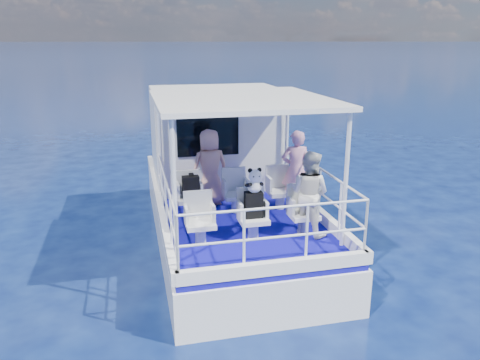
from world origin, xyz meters
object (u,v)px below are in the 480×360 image
Objects in this scene: passenger_port_fwd at (210,168)px; backpack_center at (254,205)px; panda at (255,180)px; passenger_stbd_aft at (309,193)px.

passenger_port_fwd is 3.50× the size of backpack_center.
passenger_stbd_aft is at bearing -0.65° from panda.
passenger_port_fwd is 1.92m from backpack_center.
passenger_port_fwd reaches higher than panda.
passenger_port_fwd is 3.79× the size of panda.
panda is at bearing 93.24° from passenger_port_fwd.
passenger_port_fwd is at bearing 102.87° from panda.
passenger_stbd_aft is 3.59× the size of panda.
passenger_port_fwd reaches higher than backpack_center.
backpack_center is (-0.97, 0.02, -0.13)m from passenger_stbd_aft.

